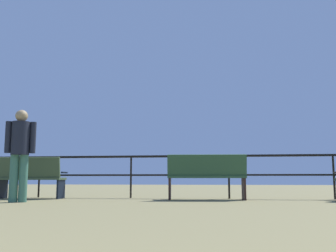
{
  "coord_description": "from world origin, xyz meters",
  "views": [
    {
      "loc": [
        2.08,
        1.03,
        0.44
      ],
      "look_at": [
        0.94,
        9.45,
        1.59
      ],
      "focal_mm": 41.68,
      "sensor_mm": 36.0,
      "label": 1
    }
  ],
  "objects": [
    {
      "name": "person_at_railing",
      "position": [
        -1.75,
        8.05,
        1.02
      ],
      "size": [
        0.54,
        0.34,
        1.77
      ],
      "color": "#396955",
      "rests_on": "ground_plane"
    },
    {
      "name": "pier_railing",
      "position": [
        0.0,
        9.95,
        0.73
      ],
      "size": [
        18.06,
        0.05,
        0.98
      ],
      "color": "black",
      "rests_on": "ground_plane"
    },
    {
      "name": "bench_near_right",
      "position": [
        1.78,
        9.3,
        0.54
      ],
      "size": [
        1.67,
        0.74,
        0.94
      ],
      "color": "#294B2F",
      "rests_on": "ground_plane"
    },
    {
      "name": "bench_near_left",
      "position": [
        -2.14,
        9.29,
        0.5
      ],
      "size": [
        1.46,
        0.72,
        0.92
      ],
      "color": "#364930",
      "rests_on": "ground_plane"
    }
  ]
}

